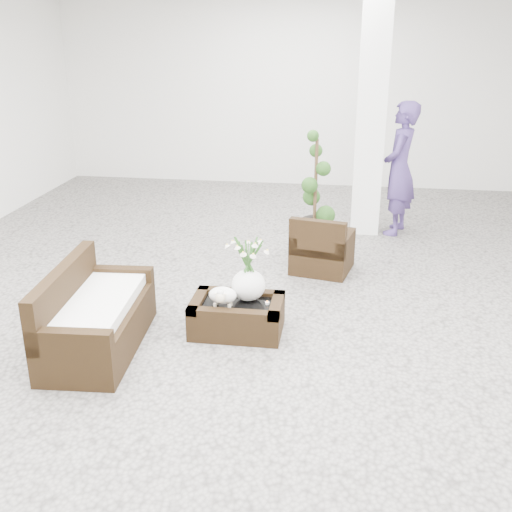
# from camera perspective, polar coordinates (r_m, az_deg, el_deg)

# --- Properties ---
(ground) EXTENTS (11.00, 11.00, 0.00)m
(ground) POSITION_cam_1_polar(r_m,az_deg,el_deg) (6.76, 0.12, -4.62)
(ground) COLOR gray
(ground) RESTS_ON ground
(column) EXTENTS (0.40, 0.40, 3.50)m
(column) POSITION_cam_1_polar(r_m,az_deg,el_deg) (8.91, 10.69, 13.08)
(column) COLOR white
(column) RESTS_ON ground
(coffee_table) EXTENTS (0.90, 0.60, 0.31)m
(coffee_table) POSITION_cam_1_polar(r_m,az_deg,el_deg) (6.15, -1.77, -5.72)
(coffee_table) COLOR black
(coffee_table) RESTS_ON ground
(sheep_figurine) EXTENTS (0.28, 0.23, 0.21)m
(sheep_figurine) POSITION_cam_1_polar(r_m,az_deg,el_deg) (5.97, -3.11, -3.82)
(sheep_figurine) COLOR white
(sheep_figurine) RESTS_ON coffee_table
(planter_narcissus) EXTENTS (0.44, 0.44, 0.80)m
(planter_narcissus) POSITION_cam_1_polar(r_m,az_deg,el_deg) (6.00, -0.73, -0.60)
(planter_narcissus) COLOR white
(planter_narcissus) RESTS_ON coffee_table
(tealight) EXTENTS (0.04, 0.04, 0.03)m
(tealight) POSITION_cam_1_polar(r_m,az_deg,el_deg) (6.05, 1.05, -4.37)
(tealight) COLOR white
(tealight) RESTS_ON coffee_table
(armchair) EXTENTS (0.81, 0.79, 0.73)m
(armchair) POSITION_cam_1_polar(r_m,az_deg,el_deg) (7.62, 6.23, 1.27)
(armchair) COLOR black
(armchair) RESTS_ON ground
(loveseat) EXTENTS (0.82, 1.56, 0.81)m
(loveseat) POSITION_cam_1_polar(r_m,az_deg,el_deg) (5.94, -14.56, -4.79)
(loveseat) COLOR black
(loveseat) RESTS_ON ground
(topiary) EXTENTS (0.40, 0.40, 1.49)m
(topiary) POSITION_cam_1_polar(r_m,az_deg,el_deg) (8.84, 5.57, 6.64)
(topiary) COLOR #204415
(topiary) RESTS_ON ground
(shopper) EXTENTS (0.63, 0.79, 1.91)m
(shopper) POSITION_cam_1_polar(r_m,az_deg,el_deg) (9.07, 13.21, 7.90)
(shopper) COLOR #45326F
(shopper) RESTS_ON ground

